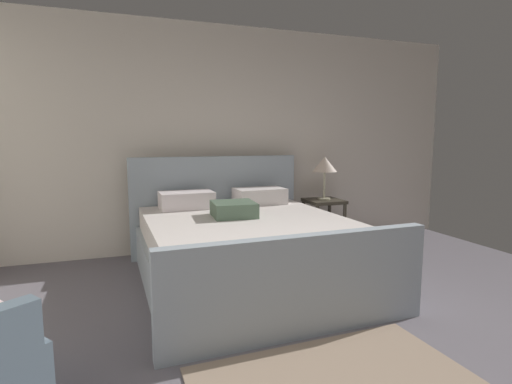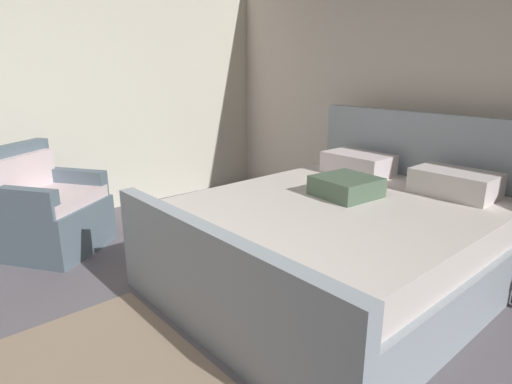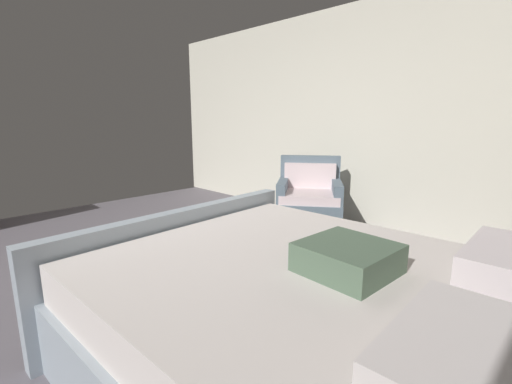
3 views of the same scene
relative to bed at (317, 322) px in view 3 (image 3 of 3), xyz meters
name	(u,v)px [view 3 (image 3 of 3)]	position (x,y,z in m)	size (l,w,h in m)	color
ground_plane	(114,287)	(0.28, -1.79, -0.35)	(5.97, 6.06, 0.02)	slate
wall_side_left	(329,118)	(-2.77, -1.79, 1.01)	(0.12, 6.18, 2.71)	silver
bed	(317,322)	(0.00, 0.00, 0.00)	(2.07, 2.37, 1.16)	#A1AEB9
armchair	(309,205)	(-1.96, -1.49, 0.00)	(1.01, 1.01, 0.90)	slate
area_rug	(141,272)	(0.00, -1.87, -0.34)	(1.57, 1.24, 0.01)	gray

